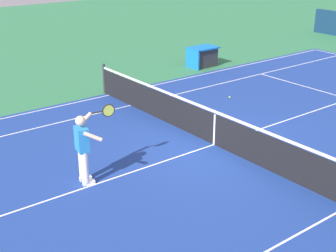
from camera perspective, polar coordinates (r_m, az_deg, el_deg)
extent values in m
plane|color=#2D7247|center=(13.26, 5.46, -2.20)|extent=(60.00, 60.00, 0.00)
cube|color=navy|center=(13.26, 5.46, -2.19)|extent=(24.20, 11.40, 0.00)
cube|color=white|center=(17.40, -6.94, 3.64)|extent=(23.80, 0.05, 0.01)
cube|color=white|center=(16.27, -4.40, 2.46)|extent=(23.80, 0.05, 0.01)
cube|color=white|center=(13.25, 5.46, -2.18)|extent=(12.80, 0.05, 0.01)
cylinder|color=#2D2D33|center=(17.49, -7.53, 5.55)|extent=(0.10, 0.10, 1.08)
cube|color=black|center=(13.08, 5.53, -0.43)|extent=(0.02, 11.60, 0.88)
cube|color=white|center=(12.90, 5.61, 1.66)|extent=(0.04, 11.60, 0.06)
cube|color=white|center=(13.08, 5.53, -0.43)|extent=(0.04, 0.06, 0.88)
cylinder|color=white|center=(11.10, -9.74, -4.83)|extent=(0.15, 0.15, 0.74)
cube|color=white|center=(11.29, -9.32, -6.61)|extent=(0.30, 0.16, 0.09)
cylinder|color=white|center=(11.30, -10.12, -4.34)|extent=(0.15, 0.15, 0.74)
cube|color=white|center=(11.50, -9.70, -6.10)|extent=(0.30, 0.16, 0.09)
cube|color=#2884D1|center=(10.93, -10.15, -1.52)|extent=(0.31, 0.42, 0.56)
sphere|color=beige|center=(10.77, -10.30, 0.60)|extent=(0.23, 0.23, 0.23)
cylinder|color=beige|center=(10.68, -8.85, -1.25)|extent=(0.40, 0.28, 0.26)
cylinder|color=beige|center=(11.10, -9.83, 0.71)|extent=(0.42, 0.15, 0.30)
cylinder|color=#232326|center=(11.21, -8.43, 1.60)|extent=(0.28, 0.09, 0.04)
torus|color=#232326|center=(11.29, -7.04, 1.83)|extent=(0.31, 0.08, 0.31)
cylinder|color=#C6D84C|center=(11.29, -7.04, 1.83)|extent=(0.27, 0.06, 0.27)
sphere|color=#CCE01E|center=(17.07, 7.28, 3.38)|extent=(0.07, 0.07, 0.07)
cube|color=#2D2D33|center=(21.11, 4.15, 8.08)|extent=(1.10, 0.70, 0.80)
cube|color=blue|center=(21.02, 4.18, 9.19)|extent=(1.24, 0.84, 0.06)
cube|color=blue|center=(20.72, 2.90, 7.91)|extent=(0.06, 0.84, 0.84)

